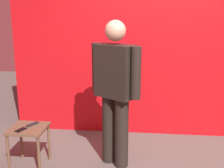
{
  "coord_description": "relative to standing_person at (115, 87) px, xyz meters",
  "views": [
    {
      "loc": [
        -0.22,
        -2.92,
        1.91
      ],
      "look_at": [
        -0.59,
        0.55,
        1.03
      ],
      "focal_mm": 46.08,
      "sensor_mm": 36.0,
      "label": 1
    }
  ],
  "objects": [
    {
      "name": "standing_person",
      "position": [
        0.0,
        0.0,
        0.0
      ],
      "size": [
        0.66,
        0.49,
        1.82
      ],
      "color": "black",
      "rests_on": "ground_plane"
    },
    {
      "name": "tv_remote",
      "position": [
        -1.04,
        -0.11,
        -0.48
      ],
      "size": [
        0.12,
        0.17,
        0.02
      ],
      "primitive_type": "cube",
      "rotation": [
        0.0,
        0.0,
        -0.53
      ],
      "color": "black",
      "rests_on": "side_table"
    },
    {
      "name": "cell_phone",
      "position": [
        -1.11,
        -0.28,
        -0.49
      ],
      "size": [
        0.12,
        0.16,
        0.01
      ],
      "primitive_type": "cube",
      "rotation": [
        0.0,
        0.0,
        -0.42
      ],
      "color": "black",
      "rests_on": "side_table"
    },
    {
      "name": "side_table",
      "position": [
        -1.06,
        -0.19,
        -0.59
      ],
      "size": [
        0.44,
        0.44,
        0.53
      ],
      "color": "brown",
      "rests_on": "ground_plane"
    },
    {
      "name": "back_wall_red",
      "position": [
        0.54,
        1.06,
        0.46
      ],
      "size": [
        4.51,
        0.12,
        2.97
      ],
      "primitive_type": "cube",
      "color": "red",
      "rests_on": "ground_plane"
    }
  ]
}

